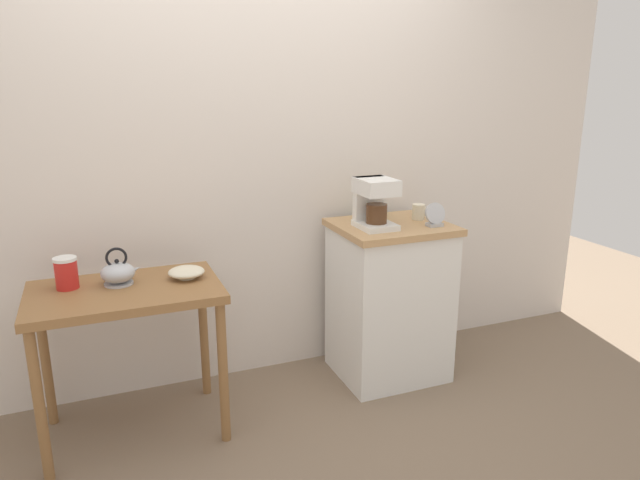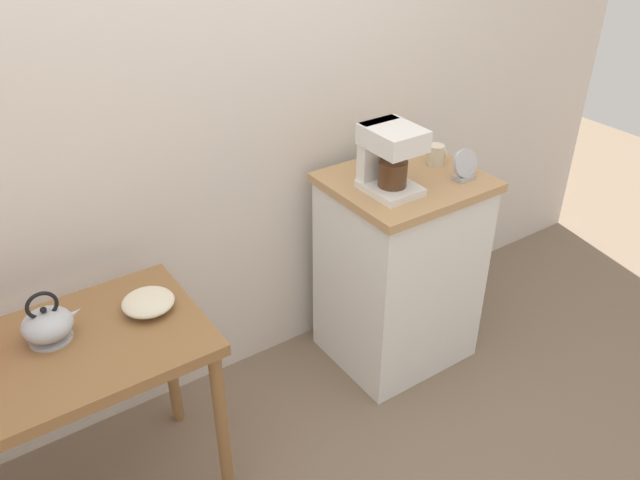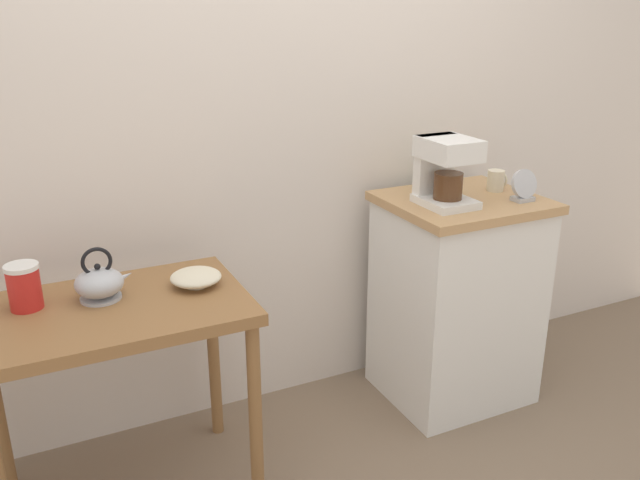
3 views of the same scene
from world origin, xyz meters
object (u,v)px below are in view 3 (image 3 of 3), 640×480
canister_enamel (24,287)px  mug_tall_green (440,179)px  bowl_stoneware (196,277)px  mug_small_cream (496,180)px  coffee_maker (444,168)px  table_clock (524,187)px  teakettle (100,283)px

canister_enamel → mug_tall_green: (1.63, 0.15, 0.12)m
bowl_stoneware → mug_small_cream: (1.30, 0.07, 0.17)m
coffee_maker → table_clock: (0.31, -0.10, -0.09)m
mug_small_cream → mug_tall_green: bearing=142.4°
canister_enamel → mug_tall_green: 1.64m
bowl_stoneware → teakettle: size_ratio=0.91×
bowl_stoneware → table_clock: table_clock is taller
coffee_maker → teakettle: bearing=178.9°
canister_enamel → mug_tall_green: mug_tall_green is taller
teakettle → canister_enamel: size_ratio=1.29×
canister_enamel → mug_small_cream: 1.82m
coffee_maker → mug_tall_green: bearing=57.1°
bowl_stoneware → table_clock: (1.29, -0.10, 0.18)m
bowl_stoneware → canister_enamel: size_ratio=1.17×
bowl_stoneware → teakettle: teakettle is taller
coffee_maker → mug_tall_green: 0.26m
mug_tall_green → bowl_stoneware: bearing=-169.5°
bowl_stoneware → canister_enamel: bearing=173.4°
mug_tall_green → mug_small_cream: 0.23m
canister_enamel → mug_small_cream: bearing=0.2°
bowl_stoneware → mug_small_cream: mug_small_cream is taller
teakettle → table_clock: table_clock is taller
mug_tall_green → table_clock: 0.35m
canister_enamel → table_clock: size_ratio=1.14×
coffee_maker → mug_small_cream: (0.31, 0.06, -0.10)m
coffee_maker → canister_enamel: bearing=177.9°
bowl_stoneware → table_clock: bearing=-4.4°
coffee_maker → table_clock: bearing=-18.6°
mug_small_cream → table_clock: 0.17m
teakettle → mug_tall_green: mug_tall_green is taller
teakettle → coffee_maker: (1.28, -0.03, 0.24)m
teakettle → coffee_maker: 1.30m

